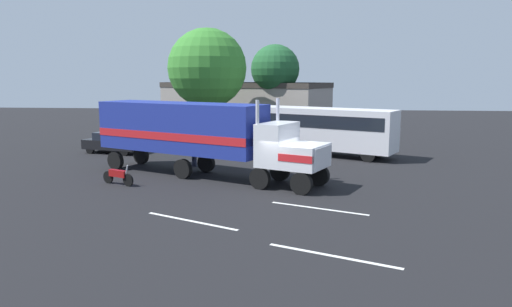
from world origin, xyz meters
TOP-DOWN VIEW (x-y plane):
  - ground_plane at (0.00, 0.00)m, footprint 120.00×120.00m
  - lane_stripe_near at (1.61, -3.50)m, footprint 4.14×1.78m
  - lane_stripe_mid at (-3.44, -5.80)m, footprint 4.05×2.01m
  - lane_stripe_far at (1.88, -8.91)m, footprint 4.13×1.83m
  - semi_truck at (-5.20, 2.81)m, footprint 13.92×8.15m
  - person_bystander at (-5.97, 5.54)m, footprint 0.35×0.47m
  - parked_bus at (2.09, 11.03)m, footprint 10.98×7.21m
  - parked_car at (-13.24, 10.07)m, footprint 4.70×2.76m
  - motorcycle at (-8.76, 0.00)m, footprint 1.97×0.95m
  - tree_left at (-7.36, 16.80)m, footprint 6.76×6.76m
  - tree_center at (-1.81, 21.11)m, footprint 4.56×4.56m
  - building_backdrop at (-5.22, 24.53)m, footprint 18.12×12.59m

SIDE VIEW (x-z plane):
  - ground_plane at x=0.00m, z-range 0.00..0.00m
  - lane_stripe_near at x=1.61m, z-range 0.00..0.01m
  - lane_stripe_mid at x=-3.44m, z-range 0.00..0.01m
  - lane_stripe_far at x=1.88m, z-range 0.00..0.01m
  - motorcycle at x=-8.76m, z-range -0.08..1.04m
  - parked_car at x=-13.24m, z-range 0.02..1.59m
  - person_bystander at x=-5.97m, z-range 0.08..1.71m
  - parked_bus at x=2.09m, z-range 0.37..3.77m
  - semi_truck at x=-5.20m, z-range 0.27..4.77m
  - building_backdrop at x=-5.22m, z-range 0.21..5.32m
  - tree_center at x=-1.81m, z-range 2.02..10.70m
  - tree_left at x=-7.36m, z-range 1.50..11.28m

